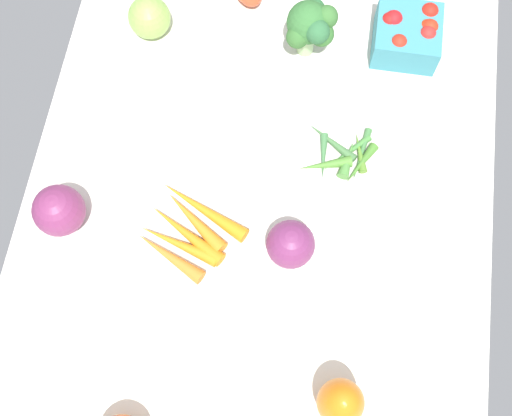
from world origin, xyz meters
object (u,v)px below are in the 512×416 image
at_px(heirloom_tomato_green, 149,17).
at_px(berry_basket, 408,34).
at_px(carrot_bunch, 188,230).
at_px(red_onion_near_basket, 291,244).
at_px(red_onion_center, 59,210).
at_px(bell_pepper_orange, 340,402).
at_px(broccoli_head, 311,26).
at_px(okra_pile, 342,156).

distance_m(heirloom_tomato_green, berry_basket, 0.45).
height_order(carrot_bunch, heirloom_tomato_green, heirloom_tomato_green).
height_order(red_onion_near_basket, red_onion_center, red_onion_center).
height_order(bell_pepper_orange, berry_basket, bell_pepper_orange).
xyz_separation_m(red_onion_near_basket, bell_pepper_orange, (0.22, 0.10, 0.01)).
xyz_separation_m(carrot_bunch, heirloom_tomato_green, (-0.37, -0.14, 0.03)).
height_order(heirloom_tomato_green, berry_basket, heirloom_tomato_green).
bearing_deg(berry_basket, bell_pepper_orange, -4.83).
bearing_deg(red_onion_near_basket, berry_basket, 159.73).
height_order(carrot_bunch, broccoli_head, broccoli_head).
bearing_deg(okra_pile, bell_pepper_orange, 4.81).
distance_m(okra_pile, berry_basket, 0.25).
bearing_deg(broccoli_head, berry_basket, 103.00).
bearing_deg(okra_pile, heirloom_tomato_green, -119.08).
distance_m(carrot_bunch, red_onion_center, 0.20).
relative_size(bell_pepper_orange, heirloom_tomato_green, 1.34).
bearing_deg(berry_basket, okra_pile, -20.05).
xyz_separation_m(carrot_bunch, berry_basket, (-0.40, 0.32, 0.02)).
bearing_deg(okra_pile, berry_basket, 159.95).
bearing_deg(bell_pepper_orange, red_onion_center, -115.58).
relative_size(heirloom_tomato_green, red_onion_center, 0.91).
xyz_separation_m(red_onion_near_basket, carrot_bunch, (-0.01, -0.16, -0.03)).
bearing_deg(red_onion_near_basket, carrot_bunch, -92.48).
bearing_deg(red_onion_near_basket, heirloom_tomato_green, -141.48).
xyz_separation_m(carrot_bunch, broccoli_head, (-0.37, 0.15, 0.07)).
bearing_deg(heirloom_tomato_green, red_onion_center, -9.63).
relative_size(okra_pile, red_onion_center, 1.58).
bearing_deg(carrot_bunch, bell_pepper_orange, 48.87).
distance_m(okra_pile, heirloom_tomato_green, 0.42).
bearing_deg(berry_basket, red_onion_center, -51.41).
relative_size(carrot_bunch, red_onion_center, 2.17).
relative_size(carrot_bunch, broccoli_head, 1.54).
bearing_deg(heirloom_tomato_green, carrot_bunch, 20.28).
relative_size(broccoli_head, heirloom_tomato_green, 1.55).
height_order(carrot_bunch, berry_basket, berry_basket).
distance_m(broccoli_head, red_onion_center, 0.51).
relative_size(red_onion_near_basket, bell_pepper_orange, 0.76).
height_order(carrot_bunch, okra_pile, carrot_bunch).
distance_m(bell_pepper_orange, heirloom_tomato_green, 0.72).
bearing_deg(heirloom_tomato_green, okra_pile, 60.92).
distance_m(red_onion_near_basket, heirloom_tomato_green, 0.48).
bearing_deg(carrot_bunch, heirloom_tomato_green, -159.72).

